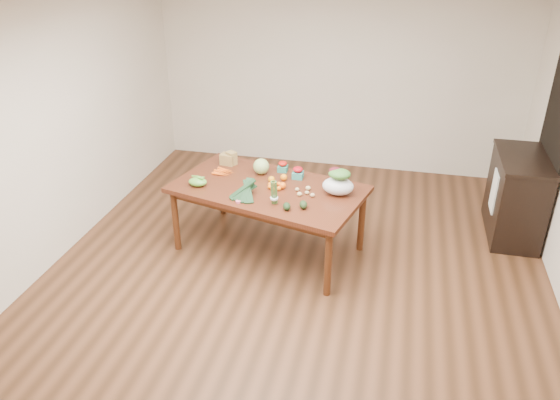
% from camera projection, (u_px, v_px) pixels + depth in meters
% --- Properties ---
extents(floor, '(6.00, 6.00, 0.00)m').
position_uv_depth(floor, '(292.00, 282.00, 5.41)').
color(floor, brown).
rests_on(floor, ground).
extents(room_walls, '(5.02, 6.02, 2.70)m').
position_uv_depth(room_walls, '(294.00, 157.00, 4.79)').
color(room_walls, silver).
rests_on(room_walls, floor).
extents(dining_table, '(2.13, 1.52, 0.75)m').
position_uv_depth(dining_table, '(268.00, 219.00, 5.79)').
color(dining_table, '#4D2212').
rests_on(dining_table, floor).
extents(doorway_dark, '(0.02, 1.00, 2.10)m').
position_uv_depth(doorway_dark, '(551.00, 146.00, 5.81)').
color(doorway_dark, black).
rests_on(doorway_dark, floor).
extents(cabinet, '(0.52, 1.02, 0.94)m').
position_uv_depth(cabinet, '(516.00, 196.00, 6.05)').
color(cabinet, black).
rests_on(cabinet, floor).
extents(dish_towel, '(0.02, 0.28, 0.45)m').
position_uv_depth(dish_towel, '(494.00, 191.00, 5.98)').
color(dish_towel, white).
rests_on(dish_towel, cabinet).
extents(paper_bag, '(0.25, 0.22, 0.15)m').
position_uv_depth(paper_bag, '(228.00, 158.00, 6.10)').
color(paper_bag, olive).
rests_on(paper_bag, dining_table).
extents(cabbage, '(0.17, 0.17, 0.17)m').
position_uv_depth(cabbage, '(261.00, 166.00, 5.87)').
color(cabbage, '#A1C471').
rests_on(cabbage, dining_table).
extents(strawberry_basket_a, '(0.12, 0.12, 0.09)m').
position_uv_depth(strawberry_basket_a, '(283.00, 167.00, 5.94)').
color(strawberry_basket_a, red).
rests_on(strawberry_basket_a, dining_table).
extents(strawberry_basket_b, '(0.14, 0.14, 0.10)m').
position_uv_depth(strawberry_basket_b, '(298.00, 174.00, 5.79)').
color(strawberry_basket_b, red).
rests_on(strawberry_basket_b, dining_table).
extents(orange_a, '(0.07, 0.07, 0.07)m').
position_uv_depth(orange_a, '(271.00, 179.00, 5.70)').
color(orange_a, '#F7A40F').
rests_on(orange_a, dining_table).
extents(orange_b, '(0.07, 0.07, 0.07)m').
position_uv_depth(orange_b, '(284.00, 177.00, 5.74)').
color(orange_b, orange).
rests_on(orange_b, dining_table).
extents(orange_c, '(0.07, 0.07, 0.07)m').
position_uv_depth(orange_c, '(283.00, 186.00, 5.57)').
color(orange_c, '#FD590F').
rests_on(orange_c, dining_table).
extents(mandarin_cluster, '(0.22, 0.22, 0.08)m').
position_uv_depth(mandarin_cluster, '(275.00, 185.00, 5.58)').
color(mandarin_cluster, orange).
rests_on(mandarin_cluster, dining_table).
extents(carrots, '(0.26, 0.24, 0.03)m').
position_uv_depth(carrots, '(224.00, 172.00, 5.91)').
color(carrots, orange).
rests_on(carrots, dining_table).
extents(snap_pea_bag, '(0.19, 0.15, 0.09)m').
position_uv_depth(snap_pea_bag, '(198.00, 182.00, 5.63)').
color(snap_pea_bag, '#59A337').
rests_on(snap_pea_bag, dining_table).
extents(kale_bunch, '(0.41, 0.47, 0.16)m').
position_uv_depth(kale_bunch, '(243.00, 191.00, 5.35)').
color(kale_bunch, black).
rests_on(kale_bunch, dining_table).
extents(asparagus_bundle, '(0.11, 0.13, 0.26)m').
position_uv_depth(asparagus_bundle, '(274.00, 192.00, 5.23)').
color(asparagus_bundle, '#52883E').
rests_on(asparagus_bundle, dining_table).
extents(potato_a, '(0.04, 0.04, 0.04)m').
position_uv_depth(potato_a, '(297.00, 189.00, 5.53)').
color(potato_a, tan).
rests_on(potato_a, dining_table).
extents(potato_b, '(0.05, 0.04, 0.04)m').
position_uv_depth(potato_b, '(300.00, 194.00, 5.43)').
color(potato_b, '#DABA7D').
rests_on(potato_b, dining_table).
extents(potato_c, '(0.04, 0.04, 0.04)m').
position_uv_depth(potato_c, '(307.00, 193.00, 5.46)').
color(potato_c, '#D6B47B').
rests_on(potato_c, dining_table).
extents(potato_d, '(0.05, 0.05, 0.05)m').
position_uv_depth(potato_d, '(308.00, 188.00, 5.54)').
color(potato_d, '#CCBD75').
rests_on(potato_d, dining_table).
extents(potato_e, '(0.05, 0.04, 0.04)m').
position_uv_depth(potato_e, '(312.00, 195.00, 5.41)').
color(potato_e, tan).
rests_on(potato_e, dining_table).
extents(avocado_a, '(0.10, 0.12, 0.07)m').
position_uv_depth(avocado_a, '(287.00, 206.00, 5.17)').
color(avocado_a, black).
rests_on(avocado_a, dining_table).
extents(avocado_b, '(0.10, 0.13, 0.07)m').
position_uv_depth(avocado_b, '(303.00, 205.00, 5.19)').
color(avocado_b, black).
rests_on(avocado_b, dining_table).
extents(salad_bag, '(0.36, 0.31, 0.24)m').
position_uv_depth(salad_bag, '(338.00, 183.00, 5.42)').
color(salad_bag, white).
rests_on(salad_bag, dining_table).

